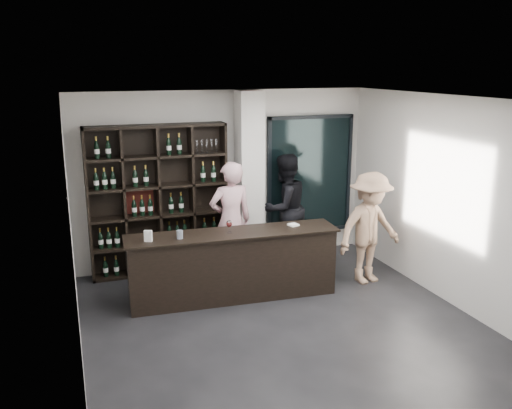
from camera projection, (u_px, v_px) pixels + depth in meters
name	position (u px, v px, depth m)	size (l,w,h in m)	color
floor	(287.00, 330.00, 6.95)	(5.00, 5.50, 0.01)	black
wine_shelf	(159.00, 200.00, 8.61)	(2.20, 0.35, 2.40)	black
structural_column	(250.00, 180.00, 8.95)	(0.40, 0.40, 2.90)	silver
glass_panel	(310.00, 175.00, 9.55)	(1.60, 0.08, 2.10)	black
tasting_counter	(233.00, 265.00, 7.77)	(3.03, 0.63, 1.00)	black
taster_pink	(231.00, 221.00, 8.41)	(0.68, 0.45, 1.87)	#C8979E
taster_black	(284.00, 208.00, 9.21)	(0.90, 0.70, 1.85)	black
customer	(370.00, 228.00, 8.27)	(1.12, 0.65, 1.74)	#937259
wine_glass	(229.00, 226.00, 7.61)	(0.09, 0.09, 0.20)	white
spit_cup	(180.00, 234.00, 7.36)	(0.09, 0.09, 0.12)	silver
napkin_stack	(293.00, 225.00, 7.97)	(0.13, 0.13, 0.02)	white
card_stand	(148.00, 236.00, 7.23)	(0.10, 0.05, 0.15)	white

